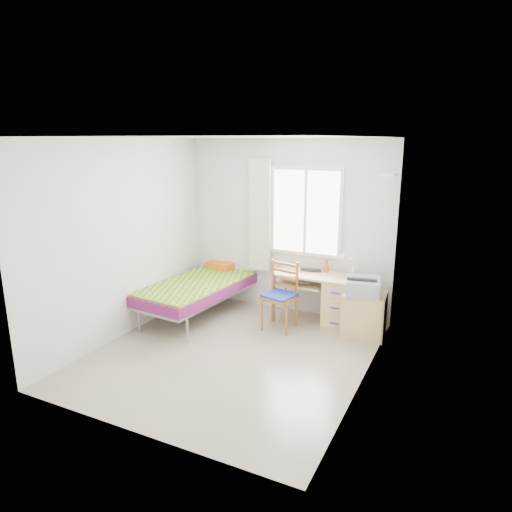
# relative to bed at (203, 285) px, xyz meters

# --- Properties ---
(floor) EXTENTS (3.50, 3.50, 0.00)m
(floor) POSITION_rel_bed_xyz_m (1.06, -1.03, -0.44)
(floor) COLOR #BCAD93
(floor) RESTS_ON ground
(ceiling) EXTENTS (3.50, 3.50, 0.00)m
(ceiling) POSITION_rel_bed_xyz_m (1.06, -1.03, 2.16)
(ceiling) COLOR white
(ceiling) RESTS_ON wall_back
(wall_back) EXTENTS (3.20, 0.00, 3.20)m
(wall_back) POSITION_rel_bed_xyz_m (1.06, 0.72, 0.86)
(wall_back) COLOR silver
(wall_back) RESTS_ON ground
(wall_left) EXTENTS (0.00, 3.50, 3.50)m
(wall_left) POSITION_rel_bed_xyz_m (-0.54, -1.03, 0.86)
(wall_left) COLOR silver
(wall_left) RESTS_ON ground
(wall_right) EXTENTS (0.00, 3.50, 3.50)m
(wall_right) POSITION_rel_bed_xyz_m (2.66, -1.03, 0.86)
(wall_right) COLOR silver
(wall_right) RESTS_ON ground
(window) EXTENTS (1.10, 0.04, 1.30)m
(window) POSITION_rel_bed_xyz_m (1.36, 0.70, 1.11)
(window) COLOR white
(window) RESTS_ON wall_back
(curtain) EXTENTS (0.35, 0.05, 1.70)m
(curtain) POSITION_rel_bed_xyz_m (0.64, 0.65, 1.01)
(curtain) COLOR beige
(curtain) RESTS_ON wall_back
(floating_shelf) EXTENTS (0.20, 0.32, 0.03)m
(floating_shelf) POSITION_rel_bed_xyz_m (2.55, 0.37, 1.71)
(floating_shelf) COLOR white
(floating_shelf) RESTS_ON wall_right
(bed) EXTENTS (1.17, 2.18, 0.91)m
(bed) POSITION_rel_bed_xyz_m (0.00, 0.00, 0.00)
(bed) COLOR gray
(bed) RESTS_ON floor
(desk) EXTENTS (1.16, 0.54, 0.72)m
(desk) POSITION_rel_bed_xyz_m (1.95, 0.39, -0.05)
(desk) COLOR tan
(desk) RESTS_ON floor
(chair) EXTENTS (0.49, 0.49, 0.94)m
(chair) POSITION_rel_bed_xyz_m (1.29, -0.00, 0.09)
(chair) COLOR #91561C
(chair) RESTS_ON floor
(cabinet) EXTENTS (0.60, 0.54, 0.60)m
(cabinet) POSITION_rel_bed_xyz_m (2.39, 0.25, -0.14)
(cabinet) COLOR tan
(cabinet) RESTS_ON floor
(printer) EXTENTS (0.51, 0.56, 0.21)m
(printer) POSITION_rel_bed_xyz_m (2.37, 0.22, 0.27)
(printer) COLOR #97999E
(printer) RESTS_ON cabinet
(laptop) EXTENTS (0.33, 0.24, 0.02)m
(laptop) POSITION_rel_bed_xyz_m (1.54, 0.48, 0.29)
(laptop) COLOR black
(laptop) RESTS_ON desk
(pen_cup) EXTENTS (0.09, 0.09, 0.10)m
(pen_cup) POSITION_rel_bed_xyz_m (1.74, 0.57, 0.33)
(pen_cup) COLOR orange
(pen_cup) RESTS_ON desk
(task_lamp) EXTENTS (0.22, 0.31, 0.38)m
(task_lamp) POSITION_rel_bed_xyz_m (2.10, 0.34, 0.52)
(task_lamp) COLOR white
(task_lamp) RESTS_ON desk
(book) EXTENTS (0.18, 0.24, 0.02)m
(book) POSITION_rel_bed_xyz_m (1.42, 0.42, 0.15)
(book) COLOR gray
(book) RESTS_ON desk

